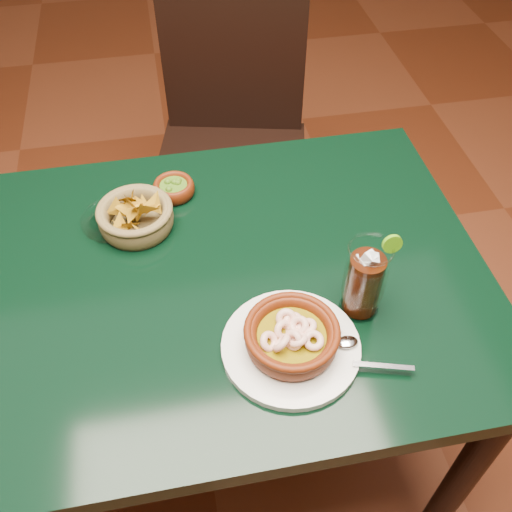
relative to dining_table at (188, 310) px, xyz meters
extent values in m
plane|color=#471C0C|center=(0.00, 0.00, -0.65)|extent=(7.00, 7.00, 0.00)
cube|color=black|center=(0.00, 0.00, 0.08)|extent=(1.20, 0.80, 0.04)
cylinder|color=black|center=(0.54, -0.34, -0.30)|extent=(0.06, 0.06, 0.71)
cylinder|color=black|center=(0.54, 0.34, -0.30)|extent=(0.06, 0.06, 0.71)
cube|color=black|center=(0.19, 0.64, -0.17)|extent=(0.55, 0.55, 0.04)
cylinder|color=black|center=(-0.05, 0.50, -0.41)|extent=(0.04, 0.04, 0.49)
cylinder|color=black|center=(0.33, 0.41, -0.41)|extent=(0.04, 0.04, 0.49)
cylinder|color=black|center=(0.04, 0.87, -0.41)|extent=(0.04, 0.04, 0.49)
cylinder|color=black|center=(0.42, 0.78, -0.41)|extent=(0.04, 0.04, 0.49)
cube|color=black|center=(0.23, 0.84, 0.09)|extent=(0.43, 0.13, 0.47)
cylinder|color=silver|center=(0.17, -0.20, 0.11)|extent=(0.24, 0.24, 0.01)
cylinder|color=#491706|center=(0.17, -0.20, 0.12)|extent=(0.14, 0.14, 0.01)
torus|color=#491706|center=(0.17, -0.20, 0.13)|extent=(0.18, 0.18, 0.04)
torus|color=#491706|center=(0.17, -0.20, 0.15)|extent=(0.17, 0.17, 0.01)
cylinder|color=#665706|center=(0.17, -0.20, 0.14)|extent=(0.12, 0.12, 0.01)
torus|color=beige|center=(0.20, -0.19, 0.15)|extent=(0.05, 0.05, 0.03)
torus|color=beige|center=(0.18, -0.19, 0.15)|extent=(0.05, 0.04, 0.03)
torus|color=beige|center=(0.18, -0.17, 0.15)|extent=(0.04, 0.04, 0.03)
torus|color=beige|center=(0.17, -0.17, 0.15)|extent=(0.05, 0.04, 0.04)
torus|color=beige|center=(0.16, -0.19, 0.15)|extent=(0.05, 0.05, 0.04)
torus|color=beige|center=(0.13, -0.21, 0.15)|extent=(0.04, 0.05, 0.04)
torus|color=beige|center=(0.15, -0.22, 0.15)|extent=(0.04, 0.05, 0.04)
torus|color=beige|center=(0.17, -0.21, 0.15)|extent=(0.04, 0.04, 0.04)
torus|color=beige|center=(0.18, -0.21, 0.15)|extent=(0.04, 0.04, 0.04)
torus|color=beige|center=(0.20, -0.22, 0.15)|extent=(0.05, 0.05, 0.03)
cube|color=silver|center=(0.31, -0.27, 0.12)|extent=(0.10, 0.04, 0.00)
ellipsoid|color=silver|center=(0.27, -0.21, 0.12)|extent=(0.04, 0.03, 0.01)
cylinder|color=brown|center=(-0.08, 0.16, 0.10)|extent=(0.14, 0.14, 0.01)
torus|color=brown|center=(-0.08, 0.16, 0.12)|extent=(0.19, 0.19, 0.06)
torus|color=brown|center=(-0.08, 0.16, 0.15)|extent=(0.16, 0.16, 0.01)
cone|color=#B58317|center=(-0.09, 0.17, 0.12)|extent=(0.07, 0.04, 0.07)
cone|color=#B58317|center=(-0.05, 0.18, 0.14)|extent=(0.07, 0.06, 0.05)
cone|color=#B58317|center=(-0.07, 0.14, 0.16)|extent=(0.03, 0.07, 0.07)
cone|color=#B58317|center=(-0.11, 0.14, 0.12)|extent=(0.05, 0.07, 0.06)
cone|color=#B58317|center=(-0.07, 0.15, 0.17)|extent=(0.08, 0.06, 0.06)
cone|color=#B58317|center=(-0.09, 0.18, 0.17)|extent=(0.07, 0.04, 0.06)
cone|color=#B58317|center=(-0.09, 0.17, 0.14)|extent=(0.07, 0.04, 0.07)
cone|color=#B58317|center=(-0.08, 0.19, 0.16)|extent=(0.02, 0.08, 0.08)
cone|color=#B58317|center=(-0.10, 0.14, 0.13)|extent=(0.07, 0.04, 0.07)
cone|color=#B58317|center=(-0.12, 0.17, 0.15)|extent=(0.06, 0.04, 0.06)
cone|color=#B58317|center=(-0.10, 0.18, 0.14)|extent=(0.07, 0.05, 0.08)
cone|color=#B58317|center=(-0.07, 0.17, 0.15)|extent=(0.04, 0.08, 0.07)
cone|color=#B58317|center=(-0.08, 0.16, 0.15)|extent=(0.08, 0.06, 0.05)
cone|color=#B58317|center=(-0.09, 0.17, 0.15)|extent=(0.06, 0.06, 0.06)
cone|color=#B58317|center=(-0.07, 0.12, 0.12)|extent=(0.05, 0.06, 0.06)
cone|color=#B58317|center=(-0.08, 0.16, 0.17)|extent=(0.05, 0.07, 0.08)
cone|color=#B58317|center=(-0.04, 0.16, 0.15)|extent=(0.07, 0.07, 0.05)
cone|color=#B58317|center=(-0.06, 0.14, 0.17)|extent=(0.07, 0.03, 0.07)
cone|color=#B58317|center=(-0.04, 0.15, 0.16)|extent=(0.07, 0.05, 0.08)
cone|color=#B58317|center=(-0.06, 0.18, 0.14)|extent=(0.04, 0.07, 0.07)
cone|color=#B58317|center=(-0.07, 0.17, 0.15)|extent=(0.06, 0.05, 0.08)
cone|color=#B58317|center=(-0.11, 0.13, 0.14)|extent=(0.05, 0.07, 0.08)
cylinder|color=#491706|center=(0.01, 0.25, 0.10)|extent=(0.08, 0.08, 0.01)
torus|color=#491706|center=(0.01, 0.25, 0.12)|extent=(0.11, 0.11, 0.04)
cylinder|color=#294E0D|center=(0.01, 0.25, 0.12)|extent=(0.06, 0.06, 0.01)
sphere|color=#294E0D|center=(0.01, 0.26, 0.13)|extent=(0.02, 0.02, 0.02)
sphere|color=#294E0D|center=(-0.01, 0.26, 0.13)|extent=(0.02, 0.02, 0.02)
sphere|color=#294E0D|center=(0.02, 0.26, 0.13)|extent=(0.02, 0.02, 0.02)
sphere|color=#294E0D|center=(0.02, 0.26, 0.13)|extent=(0.02, 0.02, 0.02)
sphere|color=#294E0D|center=(-0.01, 0.24, 0.13)|extent=(0.02, 0.02, 0.02)
cylinder|color=white|center=(0.31, -0.13, 0.10)|extent=(0.07, 0.07, 0.01)
torus|color=white|center=(0.31, -0.13, 0.18)|extent=(0.16, 0.16, 0.09)
cylinder|color=black|center=(0.31, -0.13, 0.17)|extent=(0.06, 0.06, 0.13)
cube|color=silver|center=(0.31, -0.13, 0.24)|extent=(0.03, 0.03, 0.02)
cube|color=silver|center=(0.32, -0.12, 0.23)|extent=(0.03, 0.03, 0.03)
cube|color=silver|center=(0.31, -0.13, 0.22)|extent=(0.03, 0.02, 0.02)
cube|color=silver|center=(0.32, -0.13, 0.24)|extent=(0.03, 0.03, 0.03)
cube|color=silver|center=(0.30, -0.12, 0.22)|extent=(0.03, 0.02, 0.03)
torus|color=white|center=(0.31, -0.13, 0.26)|extent=(0.08, 0.08, 0.00)
cylinder|color=#468E0C|center=(0.35, -0.13, 0.26)|extent=(0.03, 0.01, 0.04)
cylinder|color=white|center=(-0.14, 0.18, 0.10)|extent=(0.11, 0.11, 0.01)
torus|color=white|center=(-0.14, 0.18, 0.12)|extent=(0.13, 0.13, 0.03)
camera|label=1|loc=(0.01, -0.73, 0.95)|focal=40.00mm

